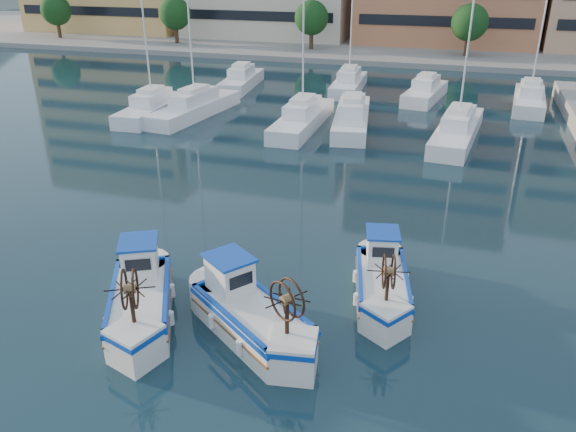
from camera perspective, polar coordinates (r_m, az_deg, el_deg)
The scene contains 5 objects.
ground at distance 18.29m, azimuth 0.66°, elevation -10.65°, with size 300.00×300.00×0.00m, color #183640.
yacht_marina at distance 43.46m, azimuth 7.07°, elevation 11.14°, with size 37.28×21.76×11.50m.
fishing_boat_a at distance 18.69m, azimuth -14.77°, elevation -7.87°, with size 3.60×4.68×2.83m.
fishing_boat_b at distance 17.38m, azimuth -3.98°, elevation -9.69°, with size 4.59×4.04×2.83m.
fishing_boat_c at distance 19.33m, azimuth 9.54°, elevation -6.37°, with size 2.48×4.28×2.59m.
Camera 1 is at (4.25, -14.30, 10.58)m, focal length 35.00 mm.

